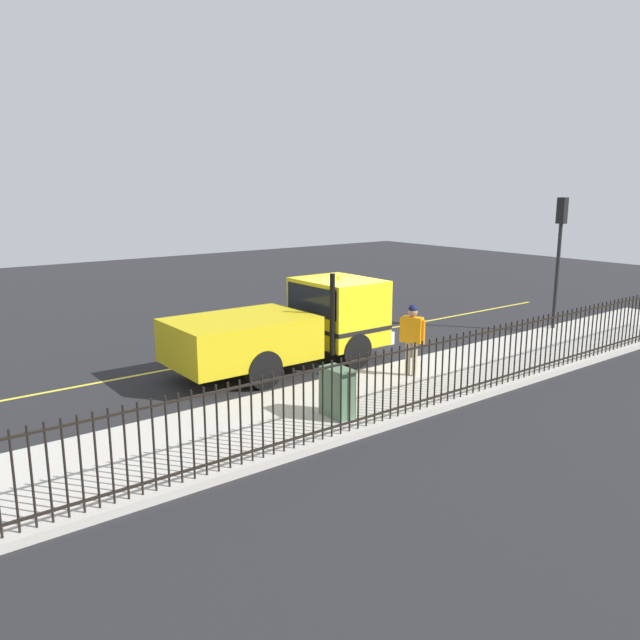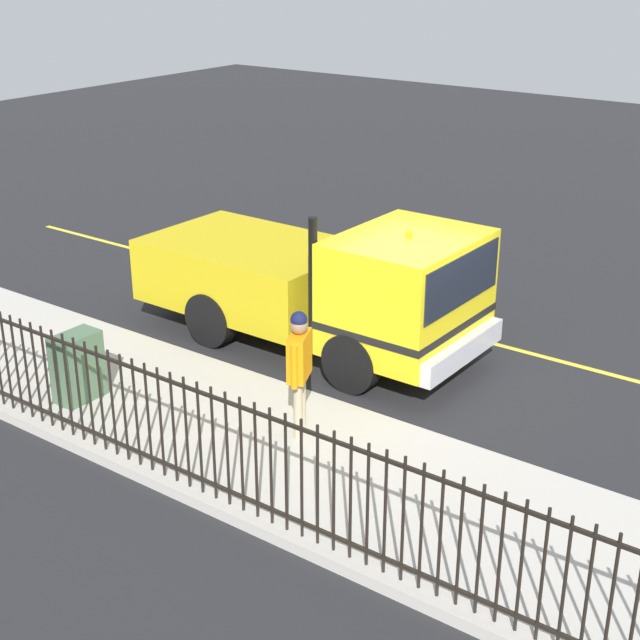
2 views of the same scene
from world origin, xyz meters
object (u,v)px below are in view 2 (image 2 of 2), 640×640
work_truck (334,282)px  traffic_cone (346,295)px  utility_cabinet (78,367)px  worker_standing (299,361)px

work_truck → traffic_cone: size_ratio=10.95×
utility_cabinet → work_truck: bearing=155.0°
work_truck → traffic_cone: work_truck is taller
work_truck → worker_standing: (2.86, 1.46, 0.03)m
work_truck → worker_standing: work_truck is taller
worker_standing → utility_cabinet: (1.07, -3.29, -0.60)m
worker_standing → utility_cabinet: worker_standing is taller
worker_standing → traffic_cone: 5.21m
work_truck → worker_standing: size_ratio=3.37×
worker_standing → utility_cabinet: 3.52m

